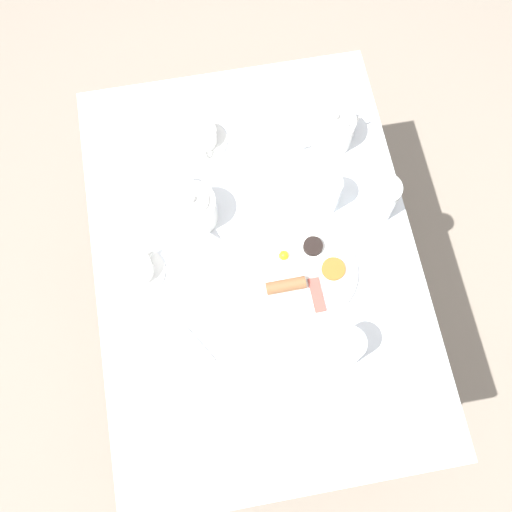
{
  "coord_description": "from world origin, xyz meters",
  "views": [
    {
      "loc": [
        0.09,
        0.49,
        2.22
      ],
      "look_at": [
        0.0,
        0.0,
        0.78
      ],
      "focal_mm": 42.0,
      "sensor_mm": 36.0,
      "label": 1
    }
  ],
  "objects_px": {
    "water_glass_tall": "(325,193)",
    "wine_glass_spare": "(346,348)",
    "teacup_with_saucer_right": "(137,269)",
    "water_glass_short": "(381,199)",
    "breakfast_plate": "(305,271)",
    "napkin_folded": "(174,366)",
    "teacup_with_saucer_left": "(202,137)",
    "fork_by_plate": "(259,100)",
    "teapot_near": "(332,130)",
    "teapot_far": "(194,209)",
    "knife_by_plate": "(315,414)"
  },
  "relations": [
    {
      "from": "knife_by_plate",
      "to": "water_glass_tall",
      "type": "bearing_deg",
      "value": -104.14
    },
    {
      "from": "wine_glass_spare",
      "to": "teacup_with_saucer_right",
      "type": "bearing_deg",
      "value": -32.13
    },
    {
      "from": "breakfast_plate",
      "to": "knife_by_plate",
      "type": "xyz_separation_m",
      "value": [
        0.05,
        0.35,
        -0.01
      ]
    },
    {
      "from": "teapot_far",
      "to": "fork_by_plate",
      "type": "bearing_deg",
      "value": 134.24
    },
    {
      "from": "teapot_far",
      "to": "wine_glass_spare",
      "type": "xyz_separation_m",
      "value": [
        -0.3,
        0.42,
        0.01
      ]
    },
    {
      "from": "teacup_with_saucer_left",
      "to": "teacup_with_saucer_right",
      "type": "height_order",
      "value": "same"
    },
    {
      "from": "napkin_folded",
      "to": "fork_by_plate",
      "type": "distance_m",
      "value": 0.78
    },
    {
      "from": "teacup_with_saucer_right",
      "to": "napkin_folded",
      "type": "height_order",
      "value": "teacup_with_saucer_right"
    },
    {
      "from": "teapot_near",
      "to": "water_glass_short",
      "type": "bearing_deg",
      "value": -84.04
    },
    {
      "from": "teapot_near",
      "to": "water_glass_short",
      "type": "xyz_separation_m",
      "value": [
        -0.07,
        0.23,
        0.02
      ]
    },
    {
      "from": "teacup_with_saucer_right",
      "to": "water_glass_short",
      "type": "relative_size",
      "value": 0.97
    },
    {
      "from": "breakfast_plate",
      "to": "water_glass_short",
      "type": "height_order",
      "value": "water_glass_short"
    },
    {
      "from": "water_glass_tall",
      "to": "napkin_folded",
      "type": "height_order",
      "value": "water_glass_tall"
    },
    {
      "from": "teacup_with_saucer_left",
      "to": "water_glass_tall",
      "type": "relative_size",
      "value": 1.1
    },
    {
      "from": "fork_by_plate",
      "to": "water_glass_tall",
      "type": "bearing_deg",
      "value": 107.4
    },
    {
      "from": "napkin_folded",
      "to": "breakfast_plate",
      "type": "bearing_deg",
      "value": -153.87
    },
    {
      "from": "teacup_with_saucer_left",
      "to": "teapot_near",
      "type": "bearing_deg",
      "value": 170.91
    },
    {
      "from": "teapot_near",
      "to": "water_glass_tall",
      "type": "distance_m",
      "value": 0.19
    },
    {
      "from": "teapot_far",
      "to": "teacup_with_saucer_left",
      "type": "relative_size",
      "value": 1.49
    },
    {
      "from": "teapot_far",
      "to": "wine_glass_spare",
      "type": "relative_size",
      "value": 1.61
    },
    {
      "from": "napkin_folded",
      "to": "teapot_near",
      "type": "bearing_deg",
      "value": -133.08
    },
    {
      "from": "water_glass_short",
      "to": "teacup_with_saucer_left",
      "type": "bearing_deg",
      "value": -34.12
    },
    {
      "from": "water_glass_short",
      "to": "teapot_far",
      "type": "bearing_deg",
      "value": -8.07
    },
    {
      "from": "water_glass_tall",
      "to": "wine_glass_spare",
      "type": "height_order",
      "value": "wine_glass_spare"
    },
    {
      "from": "teapot_far",
      "to": "wine_glass_spare",
      "type": "distance_m",
      "value": 0.52
    },
    {
      "from": "teacup_with_saucer_left",
      "to": "teapot_far",
      "type": "bearing_deg",
      "value": 77.05
    },
    {
      "from": "water_glass_short",
      "to": "knife_by_plate",
      "type": "distance_m",
      "value": 0.56
    },
    {
      "from": "teacup_with_saucer_left",
      "to": "napkin_folded",
      "type": "height_order",
      "value": "teacup_with_saucer_left"
    },
    {
      "from": "teacup_with_saucer_left",
      "to": "teacup_with_saucer_right",
      "type": "distance_m",
      "value": 0.41
    },
    {
      "from": "teacup_with_saucer_right",
      "to": "napkin_folded",
      "type": "bearing_deg",
      "value": 102.65
    },
    {
      "from": "water_glass_tall",
      "to": "knife_by_plate",
      "type": "relative_size",
      "value": 0.67
    },
    {
      "from": "breakfast_plate",
      "to": "teacup_with_saucer_left",
      "type": "height_order",
      "value": "teacup_with_saucer_left"
    },
    {
      "from": "wine_glass_spare",
      "to": "fork_by_plate",
      "type": "height_order",
      "value": "wine_glass_spare"
    },
    {
      "from": "water_glass_short",
      "to": "wine_glass_spare",
      "type": "xyz_separation_m",
      "value": [
        0.17,
        0.35,
        -0.01
      ]
    },
    {
      "from": "wine_glass_spare",
      "to": "knife_by_plate",
      "type": "distance_m",
      "value": 0.17
    },
    {
      "from": "teacup_with_saucer_left",
      "to": "knife_by_plate",
      "type": "distance_m",
      "value": 0.79
    },
    {
      "from": "teapot_near",
      "to": "wine_glass_spare",
      "type": "relative_size",
      "value": 1.61
    },
    {
      "from": "teacup_with_saucer_right",
      "to": "water_glass_short",
      "type": "height_order",
      "value": "water_glass_short"
    },
    {
      "from": "teapot_far",
      "to": "napkin_folded",
      "type": "bearing_deg",
      "value": -26.51
    },
    {
      "from": "teapot_far",
      "to": "teacup_with_saucer_right",
      "type": "xyz_separation_m",
      "value": [
        0.17,
        0.13,
        -0.03
      ]
    },
    {
      "from": "breakfast_plate",
      "to": "water_glass_short",
      "type": "bearing_deg",
      "value": -148.55
    },
    {
      "from": "breakfast_plate",
      "to": "teapot_near",
      "type": "bearing_deg",
      "value": -111.86
    },
    {
      "from": "teacup_with_saucer_left",
      "to": "wine_glass_spare",
      "type": "relative_size",
      "value": 1.09
    },
    {
      "from": "knife_by_plate",
      "to": "wine_glass_spare",
      "type": "bearing_deg",
      "value": -126.37
    },
    {
      "from": "teacup_with_saucer_right",
      "to": "water_glass_short",
      "type": "bearing_deg",
      "value": -174.7
    },
    {
      "from": "teacup_with_saucer_right",
      "to": "teapot_far",
      "type": "bearing_deg",
      "value": -142.85
    },
    {
      "from": "water_glass_tall",
      "to": "knife_by_plate",
      "type": "bearing_deg",
      "value": 75.86
    },
    {
      "from": "breakfast_plate",
      "to": "fork_by_plate",
      "type": "xyz_separation_m",
      "value": [
        0.02,
        -0.53,
        -0.01
      ]
    },
    {
      "from": "teapot_near",
      "to": "napkin_folded",
      "type": "distance_m",
      "value": 0.75
    },
    {
      "from": "breakfast_plate",
      "to": "teacup_with_saucer_left",
      "type": "relative_size",
      "value": 1.91
    }
  ]
}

